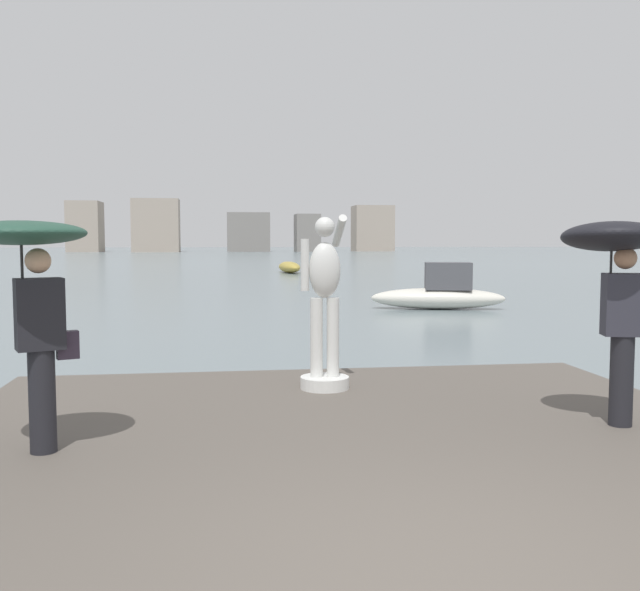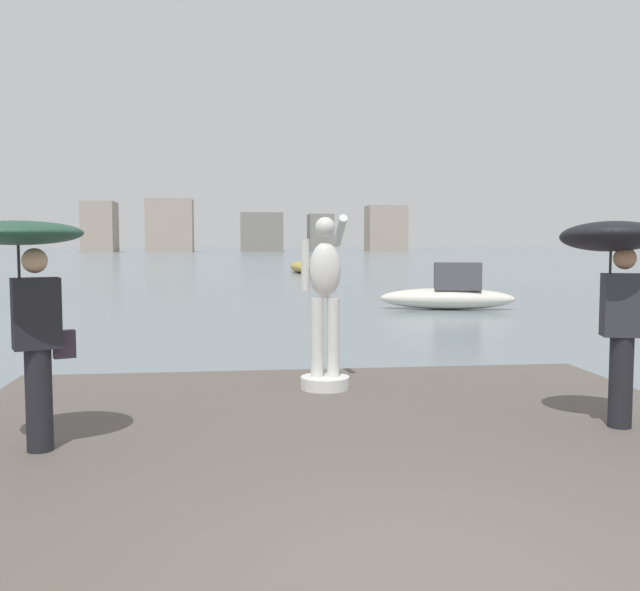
{
  "view_description": "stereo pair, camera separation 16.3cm",
  "coord_description": "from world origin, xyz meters",
  "px_view_note": "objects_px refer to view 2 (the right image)",
  "views": [
    {
      "loc": [
        -1.14,
        -3.47,
        2.19
      ],
      "look_at": [
        0.0,
        4.7,
        1.55
      ],
      "focal_mm": 39.62,
      "sensor_mm": 36.0,
      "label": 1
    },
    {
      "loc": [
        -0.98,
        -3.49,
        2.19
      ],
      "look_at": [
        0.0,
        4.7,
        1.55
      ],
      "focal_mm": 39.62,
      "sensor_mm": 36.0,
      "label": 2
    }
  ],
  "objects_px": {
    "boat_near": "(301,267)",
    "onlooker_right": "(615,265)",
    "onlooker_left": "(25,270)",
    "statue_white_figure": "(325,312)",
    "boat_mid": "(450,293)"
  },
  "relations": [
    {
      "from": "statue_white_figure",
      "to": "onlooker_right",
      "type": "height_order",
      "value": "statue_white_figure"
    },
    {
      "from": "statue_white_figure",
      "to": "onlooker_right",
      "type": "xyz_separation_m",
      "value": [
        2.52,
        -2.06,
        0.63
      ]
    },
    {
      "from": "boat_near",
      "to": "onlooker_right",
      "type": "bearing_deg",
      "value": -91.21
    },
    {
      "from": "statue_white_figure",
      "to": "boat_mid",
      "type": "distance_m",
      "value": 14.62
    },
    {
      "from": "statue_white_figure",
      "to": "boat_near",
      "type": "relative_size",
      "value": 0.43
    },
    {
      "from": "statue_white_figure",
      "to": "onlooker_left",
      "type": "distance_m",
      "value": 3.65
    },
    {
      "from": "boat_near",
      "to": "boat_mid",
      "type": "xyz_separation_m",
      "value": [
        2.32,
        -26.43,
        0.14
      ]
    },
    {
      "from": "onlooker_right",
      "to": "boat_near",
      "type": "xyz_separation_m",
      "value": [
        0.88,
        41.92,
        -1.58
      ]
    },
    {
      "from": "onlooker_left",
      "to": "boat_near",
      "type": "xyz_separation_m",
      "value": [
        6.23,
        42.1,
        -1.57
      ]
    },
    {
      "from": "onlooker_left",
      "to": "boat_near",
      "type": "relative_size",
      "value": 0.4
    },
    {
      "from": "onlooker_left",
      "to": "boat_mid",
      "type": "height_order",
      "value": "onlooker_left"
    },
    {
      "from": "onlooker_right",
      "to": "onlooker_left",
      "type": "bearing_deg",
      "value": -178.06
    },
    {
      "from": "onlooker_right",
      "to": "statue_white_figure",
      "type": "bearing_deg",
      "value": 140.79
    },
    {
      "from": "onlooker_left",
      "to": "statue_white_figure",
      "type": "bearing_deg",
      "value": 38.43
    },
    {
      "from": "onlooker_left",
      "to": "boat_mid",
      "type": "bearing_deg",
      "value": 61.38
    }
  ]
}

